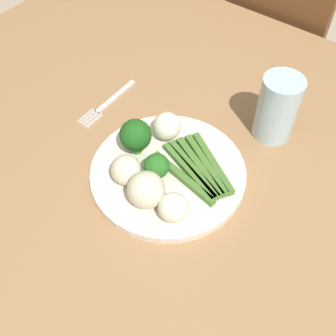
# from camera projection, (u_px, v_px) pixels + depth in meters

# --- Properties ---
(ground_plane) EXTENTS (6.00, 6.00, 0.02)m
(ground_plane) POSITION_uv_depth(u_px,v_px,m) (176.00, 318.00, 1.31)
(ground_plane) COLOR #B7A88E
(dining_table) EXTENTS (1.37, 1.09, 0.76)m
(dining_table) POSITION_uv_depth(u_px,v_px,m) (181.00, 203.00, 0.79)
(dining_table) COLOR #9E754C
(dining_table) RESTS_ON ground_plane
(chair) EXTENTS (0.40, 0.40, 0.87)m
(chair) POSITION_uv_depth(u_px,v_px,m) (261.00, 66.00, 1.32)
(chair) COLOR brown
(chair) RESTS_ON ground_plane
(plate) EXTENTS (0.27, 0.27, 0.01)m
(plate) POSITION_uv_depth(u_px,v_px,m) (168.00, 172.00, 0.71)
(plate) COLOR silver
(plate) RESTS_ON dining_table
(asparagus_bundle) EXTENTS (0.16, 0.12, 0.01)m
(asparagus_bundle) POSITION_uv_depth(u_px,v_px,m) (197.00, 169.00, 0.70)
(asparagus_bundle) COLOR #47752D
(asparagus_bundle) RESTS_ON plate
(broccoli_back) EXTENTS (0.04, 0.04, 0.05)m
(broccoli_back) POSITION_uv_depth(u_px,v_px,m) (157.00, 166.00, 0.67)
(broccoli_back) COLOR #568E33
(broccoli_back) RESTS_ON plate
(broccoli_left) EXTENTS (0.06, 0.06, 0.07)m
(broccoli_left) POSITION_uv_depth(u_px,v_px,m) (136.00, 136.00, 0.70)
(broccoli_left) COLOR #4C7F2B
(broccoli_left) RESTS_ON plate
(cauliflower_back_right) EXTENTS (0.06, 0.06, 0.06)m
(cauliflower_back_right) POSITION_uv_depth(u_px,v_px,m) (146.00, 190.00, 0.64)
(cauliflower_back_right) COLOR beige
(cauliflower_back_right) RESTS_ON plate
(cauliflower_outer_edge) EXTENTS (0.05, 0.05, 0.05)m
(cauliflower_outer_edge) POSITION_uv_depth(u_px,v_px,m) (167.00, 126.00, 0.73)
(cauliflower_outer_edge) COLOR white
(cauliflower_outer_edge) RESTS_ON plate
(cauliflower_front) EXTENTS (0.05, 0.05, 0.05)m
(cauliflower_front) POSITION_uv_depth(u_px,v_px,m) (173.00, 208.00, 0.63)
(cauliflower_front) COLOR white
(cauliflower_front) RESTS_ON plate
(cauliflower_front_left) EXTENTS (0.05, 0.05, 0.05)m
(cauliflower_front_left) POSITION_uv_depth(u_px,v_px,m) (126.00, 170.00, 0.67)
(cauliflower_front_left) COLOR beige
(cauliflower_front_left) RESTS_ON plate
(fork) EXTENTS (0.03, 0.17, 0.00)m
(fork) POSITION_uv_depth(u_px,v_px,m) (108.00, 103.00, 0.83)
(fork) COLOR silver
(fork) RESTS_ON dining_table
(water_glass) EXTENTS (0.07, 0.07, 0.13)m
(water_glass) POSITION_uv_depth(u_px,v_px,m) (277.00, 108.00, 0.73)
(water_glass) COLOR silver
(water_glass) RESTS_ON dining_table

